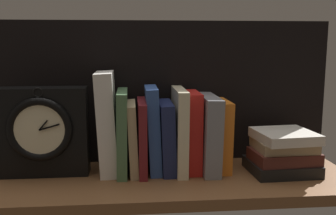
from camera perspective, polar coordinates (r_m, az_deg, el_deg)
The scene contains 14 objects.
ground_plane at distance 93.83cm, azimuth -0.59°, elevation -10.83°, with size 90.08×29.07×2.50cm, color brown.
back_panel at distance 102.70cm, azimuth -1.27°, elevation 2.28°, with size 90.08×1.20×36.87cm, color black.
book_white_catcher at distance 94.81cm, azimuth -8.86°, elevation -2.25°, with size 4.13×12.07×24.44cm, color silver.
book_green_romantic at distance 95.13cm, azimuth -6.68°, elevation -3.54°, with size 2.39×15.11×19.96cm, color #476B44.
book_tan_shortstories at distance 95.45cm, azimuth -5.16°, elevation -4.39°, with size 2.01×13.95×17.00cm, color tan.
book_maroon_dawkins at distance 95.42cm, azimuth -3.80°, elevation -4.22°, with size 1.92×15.83×17.51cm, color maroon.
book_blue_modern at distance 95.16cm, azimuth -2.20°, elevation -3.23°, with size 2.83×12.08×20.79cm, color #2D4C8E.
book_navy_bierce at distance 95.83cm, azimuth -0.21°, elevation -4.28°, with size 3.20×13.75×17.02cm, color #192147.
book_cream_twain at distance 95.79cm, azimuth 1.69°, elevation -3.30°, with size 2.55×15.87×20.26cm, color beige.
book_red_requiem at distance 96.32cm, azimuth 3.57°, elevation -3.49°, with size 3.23×12.13×19.46cm, color red.
book_gray_chess at distance 97.12cm, azimuth 5.85°, elevation -3.72°, with size 3.98×16.68×18.44cm, color gray.
book_orange_pandolfini at distance 98.01cm, azimuth 7.93°, elevation -3.99°, with size 2.66×12.08×17.28cm, color orange.
framed_clock at distance 96.52cm, azimuth -17.84°, elevation -3.32°, with size 21.00×7.48×21.40cm.
book_stack_side at distance 98.94cm, azimuth 16.45°, elevation -6.35°, with size 16.05×14.63×10.41cm.
Camera 1 is at (-7.45, -87.69, 31.31)cm, focal length 41.73 mm.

